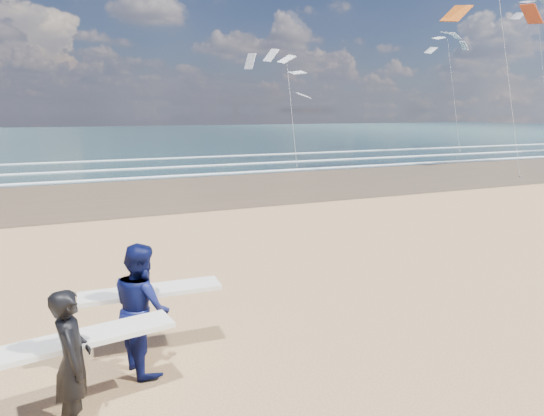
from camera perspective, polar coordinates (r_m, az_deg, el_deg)
name	(u,v)px	position (r m, az deg, el deg)	size (l,w,h in m)	color
wet_sand_strip	(429,173)	(32.49, 17.96, 3.91)	(220.00, 12.00, 0.01)	brown
ocean	(203,135)	(81.18, -8.08, 8.53)	(220.00, 100.00, 0.02)	#172D33
foam_breakers	(345,158)	(40.59, 8.57, 5.79)	(220.00, 11.70, 0.05)	white
surfer_near	(75,358)	(6.69, -22.21, -16.07)	(2.26, 1.12, 1.86)	black
surfer_far	(142,306)	(7.79, -14.99, -11.12)	(2.22, 1.22, 2.00)	#0D1349
kite_0	(504,39)	(34.95, 25.61, 17.50)	(7.66, 4.94, 13.64)	slate
kite_1	(290,96)	(37.08, 2.15, 13.08)	(5.94, 4.75, 8.94)	slate
kite_2	(542,63)	(51.63, 29.19, 14.66)	(5.44, 4.70, 15.19)	slate
kite_5	(452,82)	(53.06, 20.44, 13.72)	(5.17, 4.67, 12.64)	slate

